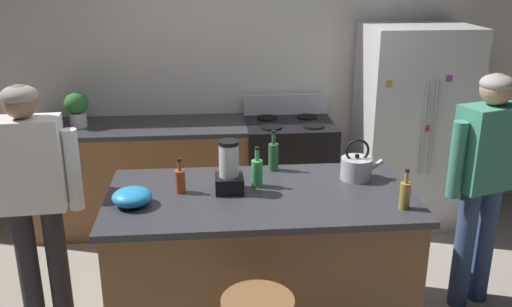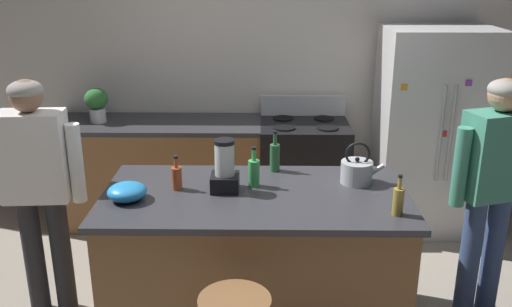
% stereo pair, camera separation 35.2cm
% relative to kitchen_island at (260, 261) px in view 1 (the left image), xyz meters
% --- Properties ---
extents(back_wall, '(8.00, 0.10, 2.70)m').
position_rel_kitchen_island_xyz_m(back_wall, '(0.00, 1.95, 0.88)').
color(back_wall, silver).
rests_on(back_wall, ground_plane).
extents(kitchen_island, '(1.84, 0.96, 0.93)m').
position_rel_kitchen_island_xyz_m(kitchen_island, '(0.00, 0.00, 0.00)').
color(kitchen_island, brown).
rests_on(kitchen_island, ground_plane).
extents(back_counter_run, '(2.00, 0.64, 0.93)m').
position_rel_kitchen_island_xyz_m(back_counter_run, '(-0.80, 1.55, -0.00)').
color(back_counter_run, brown).
rests_on(back_counter_run, ground_plane).
extents(refrigerator, '(0.90, 0.73, 1.75)m').
position_rel_kitchen_island_xyz_m(refrigerator, '(1.49, 1.50, 0.41)').
color(refrigerator, silver).
rests_on(refrigerator, ground_plane).
extents(stove_range, '(0.76, 0.65, 1.11)m').
position_rel_kitchen_island_xyz_m(stove_range, '(0.40, 1.52, 0.01)').
color(stove_range, black).
rests_on(stove_range, ground_plane).
extents(person_by_island_left, '(0.59, 0.25, 1.59)m').
position_rel_kitchen_island_xyz_m(person_by_island_left, '(-1.37, 0.15, 0.50)').
color(person_by_island_left, '#26262B').
rests_on(person_by_island_left, ground_plane).
extents(person_by_sink_right, '(0.59, 0.34, 1.61)m').
position_rel_kitchen_island_xyz_m(person_by_sink_right, '(1.47, 0.14, 0.51)').
color(person_by_sink_right, '#384C7A').
rests_on(person_by_sink_right, ground_plane).
extents(potted_plant, '(0.20, 0.20, 0.30)m').
position_rel_kitchen_island_xyz_m(potted_plant, '(-1.39, 1.55, 0.64)').
color(potted_plant, silver).
rests_on(potted_plant, back_counter_run).
extents(blender_appliance, '(0.17, 0.17, 0.32)m').
position_rel_kitchen_island_xyz_m(blender_appliance, '(-0.18, 0.05, 0.60)').
color(blender_appliance, black).
rests_on(blender_appliance, kitchen_island).
extents(bottle_soda, '(0.07, 0.07, 0.26)m').
position_rel_kitchen_island_xyz_m(bottle_soda, '(-0.01, 0.11, 0.56)').
color(bottle_soda, '#3FB259').
rests_on(bottle_soda, kitchen_island).
extents(bottle_olive_oil, '(0.07, 0.07, 0.28)m').
position_rel_kitchen_island_xyz_m(bottle_olive_oil, '(0.12, 0.39, 0.57)').
color(bottle_olive_oil, '#2D6638').
rests_on(bottle_olive_oil, kitchen_island).
extents(bottle_vinegar, '(0.06, 0.06, 0.24)m').
position_rel_kitchen_island_xyz_m(bottle_vinegar, '(0.79, -0.29, 0.55)').
color(bottle_vinegar, olive).
rests_on(bottle_vinegar, kitchen_island).
extents(bottle_cooking_sauce, '(0.06, 0.06, 0.22)m').
position_rel_kitchen_island_xyz_m(bottle_cooking_sauce, '(-0.48, 0.06, 0.54)').
color(bottle_cooking_sauce, '#B24C26').
rests_on(bottle_cooking_sauce, kitchen_island).
extents(mixing_bowl, '(0.23, 0.23, 0.10)m').
position_rel_kitchen_island_xyz_m(mixing_bowl, '(-0.75, -0.11, 0.52)').
color(mixing_bowl, '#268CD8').
rests_on(mixing_bowl, kitchen_island).
extents(tea_kettle, '(0.28, 0.20, 0.27)m').
position_rel_kitchen_island_xyz_m(tea_kettle, '(0.63, 0.18, 0.54)').
color(tea_kettle, '#B7BABF').
rests_on(tea_kettle, kitchen_island).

